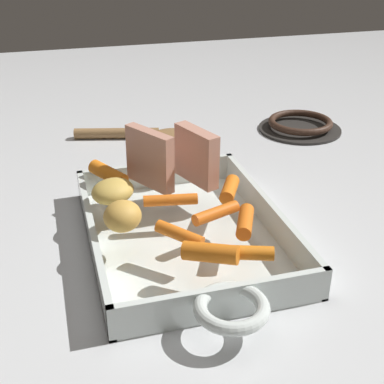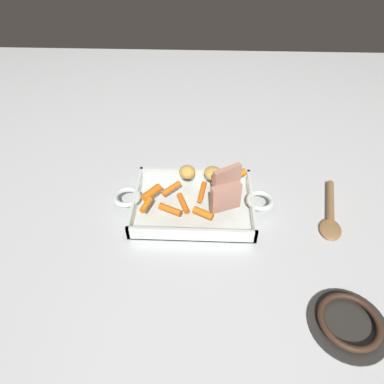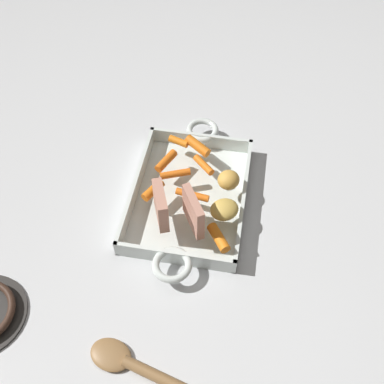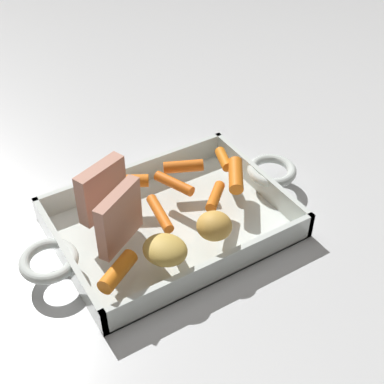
{
  "view_description": "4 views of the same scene",
  "coord_description": "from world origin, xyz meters",
  "px_view_note": "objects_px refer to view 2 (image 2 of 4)",
  "views": [
    {
      "loc": [
        -0.57,
        0.15,
        0.37
      ],
      "look_at": [
        0.01,
        -0.01,
        0.06
      ],
      "focal_mm": 49.76,
      "sensor_mm": 36.0,
      "label": 1
    },
    {
      "loc": [
        0.02,
        -0.65,
        0.66
      ],
      "look_at": [
        -0.0,
        -0.0,
        0.06
      ],
      "focal_mm": 31.29,
      "sensor_mm": 36.0,
      "label": 2
    },
    {
      "loc": [
        0.57,
        0.11,
        0.79
      ],
      "look_at": [
        0.02,
        0.01,
        0.06
      ],
      "focal_mm": 42.13,
      "sensor_mm": 36.0,
      "label": 3
    },
    {
      "loc": [
        0.27,
        0.49,
        0.54
      ],
      "look_at": [
        -0.02,
        0.03,
        0.08
      ],
      "focal_mm": 49.78,
      "sensor_mm": 36.0,
      "label": 4
    }
  ],
  "objects_px": {
    "baby_carrot_northeast": "(202,192)",
    "serving_spoon": "(330,214)",
    "roasting_dish": "(193,204)",
    "baby_carrot_southwest": "(170,210)",
    "baby_carrot_center_right": "(183,203)",
    "baby_carrot_southeast": "(236,176)",
    "potato_corner": "(214,173)",
    "baby_carrot_northwest": "(171,188)",
    "baby_carrot_center_left": "(203,213)",
    "roast_slice_thick": "(226,197)",
    "stove_burner_rear": "(349,323)",
    "baby_carrot_long": "(152,193)",
    "roast_slice_outer": "(227,180)",
    "potato_golden_large": "(187,172)",
    "baby_carrot_short": "(146,205)"
  },
  "relations": [
    {
      "from": "baby_carrot_center_left",
      "to": "stove_burner_rear",
      "type": "relative_size",
      "value": 0.33
    },
    {
      "from": "baby_carrot_center_left",
      "to": "potato_corner",
      "type": "bearing_deg",
      "value": 79.92
    },
    {
      "from": "roast_slice_thick",
      "to": "stove_burner_rear",
      "type": "distance_m",
      "value": 0.38
    },
    {
      "from": "baby_carrot_northeast",
      "to": "serving_spoon",
      "type": "bearing_deg",
      "value": -5.15
    },
    {
      "from": "baby_carrot_long",
      "to": "baby_carrot_northeast",
      "type": "height_order",
      "value": "baby_carrot_long"
    },
    {
      "from": "roasting_dish",
      "to": "baby_carrot_short",
      "type": "relative_size",
      "value": 9.63
    },
    {
      "from": "potato_corner",
      "to": "potato_golden_large",
      "type": "bearing_deg",
      "value": -179.23
    },
    {
      "from": "baby_carrot_northwest",
      "to": "baby_carrot_southwest",
      "type": "xyz_separation_m",
      "value": [
        0.0,
        -0.08,
        0.0
      ]
    },
    {
      "from": "baby_carrot_northwest",
      "to": "baby_carrot_center_right",
      "type": "bearing_deg",
      "value": -57.67
    },
    {
      "from": "roast_slice_thick",
      "to": "baby_carrot_southwest",
      "type": "distance_m",
      "value": 0.14
    },
    {
      "from": "baby_carrot_southwest",
      "to": "baby_carrot_southeast",
      "type": "bearing_deg",
      "value": 38.5
    },
    {
      "from": "potato_corner",
      "to": "baby_carrot_northwest",
      "type": "bearing_deg",
      "value": -152.55
    },
    {
      "from": "roasting_dish",
      "to": "baby_carrot_southwest",
      "type": "bearing_deg",
      "value": -133.08
    },
    {
      "from": "potato_corner",
      "to": "roasting_dish",
      "type": "bearing_deg",
      "value": -123.81
    },
    {
      "from": "baby_carrot_short",
      "to": "baby_carrot_center_left",
      "type": "height_order",
      "value": "baby_carrot_center_left"
    },
    {
      "from": "roast_slice_outer",
      "to": "serving_spoon",
      "type": "xyz_separation_m",
      "value": [
        0.28,
        -0.04,
        -0.07
      ]
    },
    {
      "from": "roasting_dish",
      "to": "serving_spoon",
      "type": "relative_size",
      "value": 1.95
    },
    {
      "from": "roast_slice_outer",
      "to": "stove_burner_rear",
      "type": "xyz_separation_m",
      "value": [
        0.24,
        -0.35,
        -0.07
      ]
    },
    {
      "from": "baby_carrot_long",
      "to": "baby_carrot_center_left",
      "type": "xyz_separation_m",
      "value": [
        0.14,
        -0.07,
        -0.0
      ]
    },
    {
      "from": "roast_slice_thick",
      "to": "stove_burner_rear",
      "type": "bearing_deg",
      "value": -49.45
    },
    {
      "from": "roast_slice_outer",
      "to": "baby_carrot_southeast",
      "type": "xyz_separation_m",
      "value": [
        0.03,
        0.05,
        -0.03
      ]
    },
    {
      "from": "baby_carrot_long",
      "to": "baby_carrot_northeast",
      "type": "bearing_deg",
      "value": 6.21
    },
    {
      "from": "baby_carrot_southeast",
      "to": "potato_golden_large",
      "type": "xyz_separation_m",
      "value": [
        -0.14,
        0.0,
        0.01
      ]
    },
    {
      "from": "baby_carrot_northwest",
      "to": "roast_slice_thick",
      "type": "bearing_deg",
      "value": -23.32
    },
    {
      "from": "roast_slice_thick",
      "to": "baby_carrot_southwest",
      "type": "xyz_separation_m",
      "value": [
        -0.14,
        -0.02,
        -0.03
      ]
    },
    {
      "from": "roasting_dish",
      "to": "baby_carrot_center_right",
      "type": "relative_size",
      "value": 6.72
    },
    {
      "from": "potato_golden_large",
      "to": "serving_spoon",
      "type": "relative_size",
      "value": 0.21
    },
    {
      "from": "baby_carrot_northeast",
      "to": "baby_carrot_center_left",
      "type": "bearing_deg",
      "value": -87.38
    },
    {
      "from": "baby_carrot_center_right",
      "to": "stove_burner_rear",
      "type": "distance_m",
      "value": 0.46
    },
    {
      "from": "roast_slice_outer",
      "to": "baby_carrot_southwest",
      "type": "xyz_separation_m",
      "value": [
        -0.14,
        -0.09,
        -0.03
      ]
    },
    {
      "from": "baby_carrot_center_left",
      "to": "roast_slice_outer",
      "type": "bearing_deg",
      "value": 57.55
    },
    {
      "from": "roast_slice_outer",
      "to": "potato_corner",
      "type": "xyz_separation_m",
      "value": [
        -0.03,
        0.06,
        -0.03
      ]
    },
    {
      "from": "roast_slice_outer",
      "to": "potato_corner",
      "type": "distance_m",
      "value": 0.07
    },
    {
      "from": "baby_carrot_southeast",
      "to": "serving_spoon",
      "type": "bearing_deg",
      "value": -21.5
    },
    {
      "from": "roast_slice_thick",
      "to": "potato_golden_large",
      "type": "distance_m",
      "value": 0.16
    },
    {
      "from": "baby_carrot_short",
      "to": "baby_carrot_center_left",
      "type": "bearing_deg",
      "value": -9.69
    },
    {
      "from": "baby_carrot_northwest",
      "to": "stove_burner_rear",
      "type": "relative_size",
      "value": 0.37
    },
    {
      "from": "baby_carrot_center_right",
      "to": "stove_burner_rear",
      "type": "xyz_separation_m",
      "value": [
        0.35,
        -0.29,
        -0.04
      ]
    },
    {
      "from": "baby_carrot_northwest",
      "to": "roasting_dish",
      "type": "bearing_deg",
      "value": -19.53
    },
    {
      "from": "roasting_dish",
      "to": "baby_carrot_long",
      "type": "relative_size",
      "value": 7.15
    },
    {
      "from": "baby_carrot_short",
      "to": "baby_carrot_southeast",
      "type": "bearing_deg",
      "value": 27.5
    },
    {
      "from": "serving_spoon",
      "to": "baby_carrot_southeast",
      "type": "bearing_deg",
      "value": -97.23
    },
    {
      "from": "potato_golden_large",
      "to": "baby_carrot_northwest",
      "type": "bearing_deg",
      "value": -124.78
    },
    {
      "from": "stove_burner_rear",
      "to": "roast_slice_outer",
      "type": "bearing_deg",
      "value": 124.31
    },
    {
      "from": "baby_carrot_center_right",
      "to": "baby_carrot_southeast",
      "type": "distance_m",
      "value": 0.18
    },
    {
      "from": "baby_carrot_long",
      "to": "stove_burner_rear",
      "type": "bearing_deg",
      "value": -36.27
    },
    {
      "from": "roasting_dish",
      "to": "baby_carrot_northeast",
      "type": "distance_m",
      "value": 0.04
    },
    {
      "from": "roast_slice_outer",
      "to": "baby_carrot_southwest",
      "type": "height_order",
      "value": "roast_slice_outer"
    },
    {
      "from": "roasting_dish",
      "to": "baby_carrot_southwest",
      "type": "height_order",
      "value": "baby_carrot_southwest"
    },
    {
      "from": "roast_slice_thick",
      "to": "potato_corner",
      "type": "relative_size",
      "value": 1.32
    }
  ]
}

